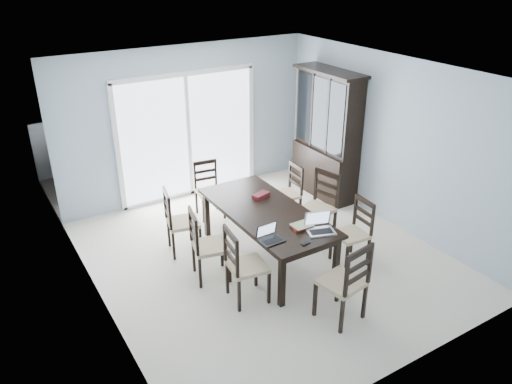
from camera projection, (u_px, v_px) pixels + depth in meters
floor at (266, 257)px, 7.07m from camera, size 5.00×5.00×0.00m
ceiling at (268, 73)px, 5.95m from camera, size 5.00×5.00×0.00m
back_wall at (187, 123)px, 8.43m from camera, size 4.50×0.02×2.60m
wall_left at (94, 216)px, 5.45m from camera, size 0.02×5.00×2.60m
wall_right at (391, 142)px, 7.57m from camera, size 0.02×5.00×2.60m
balcony at (170, 176)px, 9.78m from camera, size 4.50×2.00×0.10m
railing at (149, 133)px, 10.29m from camera, size 4.50×0.06×1.10m
dining_table at (266, 215)px, 6.78m from camera, size 1.00×2.20×0.75m
china_hutch at (327, 136)px, 8.52m from camera, size 0.50×1.38×2.20m
sliding_door at (188, 135)px, 8.50m from camera, size 2.52×0.05×2.18m
chair_left_near at (240, 258)px, 5.94m from camera, size 0.50×0.49×1.15m
chair_left_mid at (203, 238)px, 6.36m from camera, size 0.53×0.52×1.15m
chair_left_far at (176, 215)px, 6.95m from camera, size 0.52×0.51×1.13m
chair_right_near at (357, 225)px, 6.76m from camera, size 0.44×0.43×1.07m
chair_right_mid at (321, 199)px, 7.34m from camera, size 0.55×0.54×1.19m
chair_right_far at (290, 186)px, 7.90m from camera, size 0.43×0.42×1.06m
chair_end_near at (349, 276)px, 5.58m from camera, size 0.52×0.53×1.19m
chair_end_far at (208, 183)px, 8.03m from camera, size 0.44×0.45×1.05m
laptop_dark at (272, 238)px, 6.00m from camera, size 0.29×0.21×0.20m
laptop_silver at (321, 228)px, 6.19m from camera, size 0.40×0.34×0.24m
book_stack at (301, 226)px, 6.31m from camera, size 0.27×0.21×0.04m
cell_phone at (305, 243)px, 5.97m from camera, size 0.13×0.08×0.01m
game_box at (261, 195)px, 7.09m from camera, size 0.27×0.18×0.06m
hot_tub at (126, 156)px, 9.31m from camera, size 1.98×1.81×0.94m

